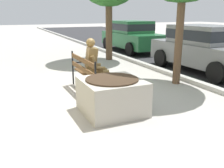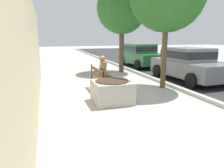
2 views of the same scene
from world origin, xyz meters
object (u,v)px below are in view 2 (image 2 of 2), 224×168
Objects in this scene: parked_car_green at (140,54)px; parked_car_grey at (188,63)px; concrete_planter at (112,92)px; street_tree_near_bench at (122,9)px; bronze_statue_seated at (106,74)px; park_bench at (101,77)px.

parked_car_green is 5.26m from parked_car_grey.
parked_car_green is (-7.46, 4.44, 0.49)m from concrete_planter.
concrete_planter is at bearing -22.76° from street_tree_near_bench.
bronze_statue_seated is 1.17× the size of concrete_planter.
street_tree_near_bench is at bearing 153.03° from bronze_statue_seated.
parked_car_grey is (5.26, 0.00, 0.00)m from parked_car_green.
concrete_planter is (1.50, -0.03, -0.19)m from park_bench.
park_bench is 5.63m from street_tree_near_bench.
parked_car_green is at bearing 131.41° from street_tree_near_bench.
park_bench is at bearing 178.98° from concrete_planter.
bronze_statue_seated is 1.50m from concrete_planter.
bronze_statue_seated reaches higher than concrete_planter.
parked_car_green is at bearing 143.46° from park_bench.
parked_car_grey is at bearing 116.33° from concrete_planter.
bronze_statue_seated is at bearing 170.75° from concrete_planter.
bronze_statue_seated is 4.28m from parked_car_grey.
street_tree_near_bench reaches higher than park_bench.
street_tree_near_bench is 3.91m from parked_car_green.
street_tree_near_bench is (-4.17, 2.12, 2.92)m from bronze_statue_seated.
street_tree_near_bench is 4.86m from parked_car_grey.
parked_car_green is (-1.84, 2.09, -2.75)m from street_tree_near_bench.
bronze_statue_seated is 0.33× the size of parked_car_grey.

